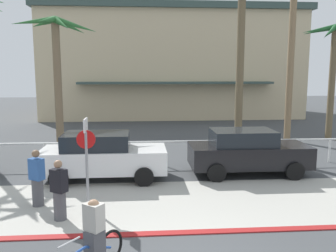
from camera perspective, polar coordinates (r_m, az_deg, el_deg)
ground_plane at (r=16.32m, az=-1.18°, el=-4.94°), size 80.00×80.00×0.00m
sidewalk_strip at (r=10.78m, az=0.62°, el=-12.11°), size 44.00×4.00×0.02m
curb_paint at (r=8.94m, az=1.80°, el=-16.60°), size 44.00×0.24×0.03m
building_backdrop at (r=33.23m, az=0.32°, el=9.90°), size 21.82×11.96×9.12m
rail_fence at (r=14.67m, az=-0.86°, el=-3.12°), size 19.07×0.08×1.04m
stop_sign_bike_lane at (r=10.18m, az=-12.86°, el=-3.78°), size 0.52×0.56×2.56m
palm_tree_3 at (r=17.59m, az=-17.28°, el=11.48°), size 3.69×3.32×6.34m
palm_tree_4 at (r=17.47m, az=11.74°, el=15.25°), size 3.27×3.26×7.99m
palm_tree_5 at (r=21.03m, az=19.19°, el=14.90°), size 2.64×2.93×8.83m
palm_tree_6 at (r=22.23m, az=24.75°, el=10.69°), size 3.43×2.72×6.42m
car_white_1 at (r=12.99m, az=-10.41°, el=-4.67°), size 4.40×2.02×1.69m
car_black_2 at (r=13.77m, az=12.49°, el=-3.98°), size 4.40×2.02×1.69m
cyclist_blue_0 at (r=7.21m, az=-11.88°, el=-17.27°), size 1.14×1.49×1.50m
pedestrian_0 at (r=9.79m, az=-16.90°, el=-10.16°), size 0.48×0.44×1.61m
pedestrian_1 at (r=10.95m, az=-20.09°, el=-8.16°), size 0.48×0.44×1.65m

